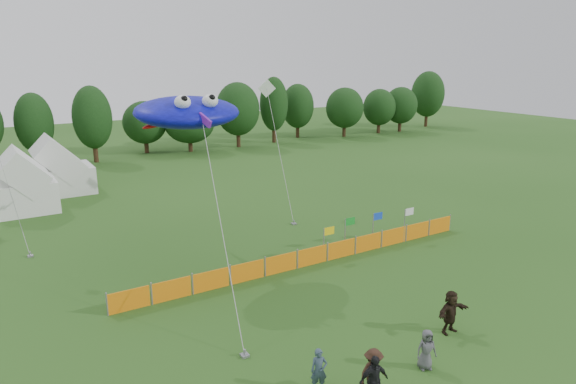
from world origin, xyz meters
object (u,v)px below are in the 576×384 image
spectator_c (373,373)px  stingray_kite (186,112)px  spectator_f (451,312)px  barrier_fence (312,256)px  spectator_a (319,370)px  spectator_e (426,350)px  tent_left (24,186)px  spectator_d (374,381)px  tent_right (59,171)px

spectator_c → stingray_kite: bearing=90.8°
spectator_f → stingray_kite: stingray_kite is taller
stingray_kite → barrier_fence: bearing=-32.5°
spectator_a → barrier_fence: bearing=81.4°
spectator_e → spectator_a: bearing=-173.2°
tent_left → spectator_c: 30.95m
spectator_a → tent_left: bearing=126.8°
barrier_fence → spectator_d: size_ratio=12.11×
tent_right → spectator_e: tent_right is taller
barrier_fence → stingray_kite: size_ratio=1.30×
spectator_c → spectator_a: bearing=136.9°
spectator_d → stingray_kite: 16.15m
tent_right → spectator_d: tent_right is taller
barrier_fence → tent_right: bearing=111.6°
spectator_c → stingray_kite: stingray_kite is taller
spectator_d → spectator_f: 6.04m
stingray_kite → spectator_c: bearing=-86.1°
tent_left → stingray_kite: 18.58m
spectator_d → spectator_f: spectator_f is taller
spectator_c → stingray_kite: (-0.96, 13.92, 7.51)m
spectator_a → spectator_f: 6.86m
spectator_a → stingray_kite: size_ratio=0.09×
tent_left → stingray_kite: bearing=-66.9°
spectator_d → spectator_e: bearing=19.6°
tent_left → spectator_a: size_ratio=2.68×
tent_right → spectator_e: bearing=-77.5°
spectator_a → spectator_f: bearing=26.9°
spectator_d → spectator_c: bearing=60.8°
tent_left → tent_right: 5.09m
tent_left → barrier_fence: size_ratio=0.19×
spectator_f → spectator_c: bearing=-166.6°
tent_left → spectator_c: tent_left is taller
spectator_a → spectator_e: (4.11, -0.99, -0.02)m
tent_right → spectator_c: (4.78, -34.06, -0.96)m
barrier_fence → tent_left: bearing=122.3°
tent_right → stingray_kite: 21.51m
spectator_d → stingray_kite: (-0.67, 14.29, 7.49)m
spectator_c → spectator_e: spectator_c is taller
tent_right → spectator_d: 34.72m
barrier_fence → spectator_e: spectator_e is taller
tent_left → spectator_f: (13.23, -28.45, -0.96)m
spectator_a → stingray_kite: (0.44, 12.75, 7.60)m
spectator_f → tent_left: bearing=113.1°
barrier_fence → spectator_a: size_ratio=13.80×
spectator_a → spectator_f: spectator_f is taller
barrier_fence → stingray_kite: stingray_kite is taller
barrier_fence → spectator_f: size_ratio=11.73×
barrier_fence → spectator_d: 11.82m
barrier_fence → spectator_d: bearing=-114.3°
spectator_a → spectator_e: 4.22m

